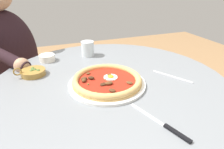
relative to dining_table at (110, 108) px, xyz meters
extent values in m
cylinder|color=gray|center=(0.00, 0.00, 0.13)|extent=(0.95, 0.95, 0.03)
cylinder|color=slate|center=(0.00, 0.00, -0.24)|extent=(0.11, 0.11, 0.70)
cylinder|color=white|center=(0.04, -0.03, 0.15)|extent=(0.30, 0.30, 0.01)
cylinder|color=tan|center=(0.04, -0.03, 0.16)|extent=(0.27, 0.27, 0.01)
torus|color=tan|center=(0.04, -0.03, 0.17)|extent=(0.27, 0.27, 0.02)
cylinder|color=#A82314|center=(0.04, -0.03, 0.16)|extent=(0.25, 0.25, 0.00)
cylinder|color=white|center=(0.03, -0.01, 0.17)|extent=(0.05, 0.05, 0.00)
ellipsoid|color=yellow|center=(0.03, -0.01, 0.17)|extent=(0.02, 0.02, 0.02)
ellipsoid|color=brown|center=(-0.04, -0.08, 0.17)|extent=(0.02, 0.02, 0.01)
ellipsoid|color=brown|center=(0.01, -0.01, 0.17)|extent=(0.03, 0.02, 0.01)
ellipsoid|color=brown|center=(0.09, 0.04, 0.17)|extent=(0.03, 0.03, 0.01)
ellipsoid|color=#3D2314|center=(0.01, -0.08, 0.17)|extent=(0.03, 0.03, 0.01)
ellipsoid|color=brown|center=(0.02, -0.11, 0.17)|extent=(0.03, 0.03, 0.01)
ellipsoid|color=#4C2D19|center=(0.01, -0.11, 0.17)|extent=(0.02, 0.03, 0.01)
ellipsoid|color=brown|center=(0.07, -0.03, 0.17)|extent=(0.02, 0.03, 0.01)
ellipsoid|color=#3D2314|center=(0.07, -0.05, 0.17)|extent=(0.03, 0.03, 0.01)
ellipsoid|color=#4C2D19|center=(0.12, -0.04, 0.17)|extent=(0.03, 0.03, 0.01)
ellipsoid|color=#2D6B28|center=(0.05, -0.10, 0.17)|extent=(0.01, 0.01, 0.00)
ellipsoid|color=#2D6B28|center=(0.12, -0.09, 0.17)|extent=(0.01, 0.01, 0.00)
ellipsoid|color=#2D6B28|center=(0.04, -0.03, 0.17)|extent=(0.01, 0.01, 0.00)
cylinder|color=silver|center=(-0.29, -0.02, 0.18)|extent=(0.07, 0.07, 0.08)
cylinder|color=silver|center=(-0.29, -0.02, 0.16)|extent=(0.06, 0.06, 0.03)
cube|color=silver|center=(0.25, 0.03, 0.15)|extent=(0.13, 0.05, 0.00)
cube|color=black|center=(0.36, 0.06, 0.15)|extent=(0.08, 0.04, 0.01)
cylinder|color=white|center=(-0.29, -0.23, 0.16)|extent=(0.08, 0.08, 0.03)
cylinder|color=olive|center=(-0.29, -0.23, 0.17)|extent=(0.06, 0.06, 0.01)
cylinder|color=olive|center=(-0.15, -0.29, 0.16)|extent=(0.10, 0.10, 0.02)
torus|color=olive|center=(-0.14, -0.35, 0.18)|extent=(0.01, 0.03, 0.03)
ellipsoid|color=#516B2D|center=(-0.17, -0.30, 0.17)|extent=(0.02, 0.02, 0.02)
ellipsoid|color=#516B2D|center=(-0.15, -0.29, 0.17)|extent=(0.02, 0.02, 0.02)
ellipsoid|color=#516B2D|center=(-0.15, -0.30, 0.17)|extent=(0.02, 0.02, 0.02)
ellipsoid|color=#516B2D|center=(-0.14, -0.27, 0.17)|extent=(0.02, 0.02, 0.02)
ellipsoid|color=#516B2D|center=(-0.15, -0.29, 0.17)|extent=(0.02, 0.02, 0.02)
cube|color=#BCBCC1|center=(0.07, 0.25, 0.15)|extent=(0.15, 0.10, 0.00)
cube|color=#282833|center=(-0.55, -0.43, -0.38)|extent=(0.43, 0.44, 0.45)
ellipsoid|color=black|center=(-0.55, -0.43, 0.11)|extent=(0.40, 0.42, 0.53)
cylinder|color=black|center=(-0.30, -0.41, 0.19)|extent=(0.23, 0.22, 0.11)
sphere|color=tan|center=(-0.23, -0.34, 0.17)|extent=(0.07, 0.07, 0.07)
cube|color=#504A45|center=(-0.59, -0.47, -0.17)|extent=(0.55, 0.55, 0.02)
cylinder|color=#4C4742|center=(-0.34, -0.49, -0.39)|extent=(0.02, 0.02, 0.43)
cylinder|color=#4C4742|center=(-0.56, -0.22, -0.39)|extent=(0.02, 0.02, 0.43)
cylinder|color=#4C4742|center=(-0.83, -0.44, -0.39)|extent=(0.02, 0.02, 0.43)
camera|label=1|loc=(0.65, -0.23, 0.51)|focal=30.55mm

